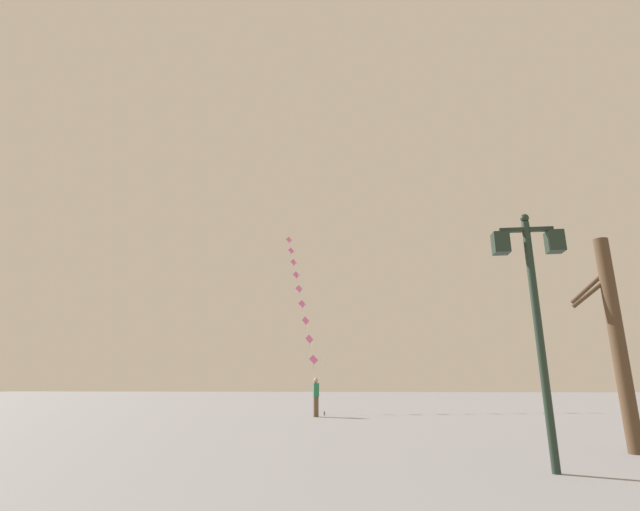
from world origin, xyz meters
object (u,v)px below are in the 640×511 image
object	(u,v)px
twin_lantern_lamp_post	(533,286)
kite_flyer	(316,396)
bare_tree	(616,337)
kite_train	(301,296)

from	to	relation	value
twin_lantern_lamp_post	kite_flyer	bearing A→B (deg)	112.55
twin_lantern_lamp_post	kite_flyer	xyz separation A→B (m)	(-5.59, 13.46, -2.22)
bare_tree	kite_flyer	bearing A→B (deg)	126.51
kite_train	kite_flyer	xyz separation A→B (m)	(1.90, -7.29, -6.03)
twin_lantern_lamp_post	kite_flyer	distance (m)	14.75
kite_flyer	bare_tree	size ratio (longest dim) A/B	0.36
twin_lantern_lamp_post	kite_train	size ratio (longest dim) A/B	0.36
twin_lantern_lamp_post	kite_train	xyz separation A→B (m)	(-7.49, 20.75, 3.80)
kite_flyer	bare_tree	bearing A→B (deg)	-158.45
kite_train	kite_flyer	distance (m)	9.64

